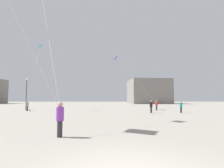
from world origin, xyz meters
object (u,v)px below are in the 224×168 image
at_px(person_in_teal, 181,106).
at_px(person_in_red, 156,105).
at_px(kite_violet_diamond, 116,58).
at_px(handbag_beside_flyer, 30,110).
at_px(person_in_grey, 27,105).
at_px(building_centre_hall, 148,92).
at_px(person_in_purple, 60,118).
at_px(kite_cyan_diamond, 40,47).
at_px(lamppost_east, 26,89).
at_px(person_in_black, 151,106).

height_order(person_in_teal, person_in_red, person_in_red).
xyz_separation_m(kite_violet_diamond, handbag_beside_flyer, (-13.75, -5.65, -9.55)).
xyz_separation_m(person_in_grey, building_centre_hall, (30.15, 52.87, 4.29)).
xyz_separation_m(person_in_purple, building_centre_hall, (19.83, 73.92, 4.22)).
relative_size(person_in_purple, kite_violet_diamond, 0.19).
relative_size(person_in_grey, kite_cyan_diamond, 0.16).
bearing_deg(lamppost_east, kite_cyan_diamond, -21.37).
bearing_deg(person_in_grey, person_in_black, 83.09).
height_order(person_in_teal, handbag_beside_flyer, person_in_teal).
height_order(person_in_grey, person_in_red, person_in_red).
relative_size(kite_cyan_diamond, handbag_beside_flyer, 30.94).
bearing_deg(person_in_grey, person_in_purple, 33.17).
bearing_deg(person_in_teal, person_in_grey, 120.50).
bearing_deg(building_centre_hall, person_in_red, -100.42).
relative_size(person_in_grey, person_in_red, 0.94).
relative_size(person_in_teal, person_in_red, 0.96).
bearing_deg(person_in_grey, handbag_beside_flyer, 113.00).
distance_m(person_in_grey, kite_violet_diamond, 17.59).
height_order(person_in_purple, building_centre_hall, building_centre_hall).
height_order(person_in_black, person_in_red, person_in_black).
bearing_deg(handbag_beside_flyer, kite_cyan_diamond, 62.01).
bearing_deg(building_centre_hall, lamppost_east, -122.02).
distance_m(kite_cyan_diamond, lamppost_east, 7.54).
distance_m(person_in_teal, lamppost_east, 25.02).
xyz_separation_m(person_in_black, person_in_purple, (-8.13, -16.46, 0.01)).
bearing_deg(person_in_teal, person_in_red, 59.47).
relative_size(person_in_black, kite_violet_diamond, 0.19).
xyz_separation_m(person_in_black, building_centre_hall, (11.70, 57.46, 4.23)).
relative_size(person_in_black, person_in_red, 1.01).
xyz_separation_m(person_in_teal, person_in_red, (-1.85, 5.85, 0.03)).
relative_size(person_in_grey, person_in_teal, 0.98).
height_order(person_in_purple, kite_cyan_diamond, kite_cyan_diamond).
relative_size(person_in_purple, person_in_red, 1.02).
height_order(building_centre_hall, lamppost_east, building_centre_hall).
xyz_separation_m(kite_cyan_diamond, building_centre_hall, (29.00, 51.27, -5.51)).
bearing_deg(person_in_grey, building_centre_hall, 157.36).
height_order(person_in_red, kite_cyan_diamond, kite_cyan_diamond).
height_order(person_in_red, lamppost_east, lamppost_east).
distance_m(person_in_black, handbag_beside_flyer, 18.72).
xyz_separation_m(person_in_purple, handbag_beside_flyer, (-9.97, 21.15, -0.82)).
bearing_deg(kite_violet_diamond, lamppost_east, -168.31).
relative_size(building_centre_hall, lamppost_east, 3.18).
height_order(person_in_grey, person_in_black, person_in_black).
xyz_separation_m(person_in_grey, person_in_red, (20.67, 1.32, 0.05)).
bearing_deg(person_in_black, person_in_red, -90.40).
distance_m(person_in_teal, building_centre_hall, 58.07).
bearing_deg(kite_cyan_diamond, person_in_red, -0.84).
distance_m(kite_violet_diamond, lamppost_east, 16.86).
bearing_deg(person_in_purple, person_in_red, 161.49).
relative_size(lamppost_east, handbag_beside_flyer, 17.01).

